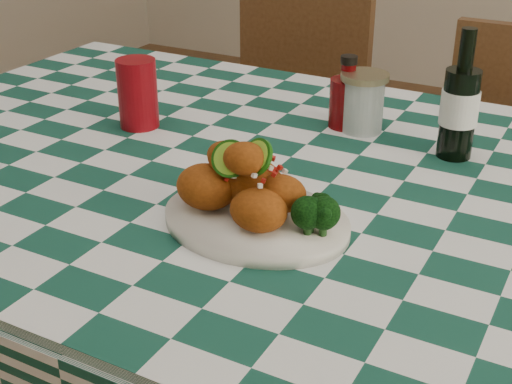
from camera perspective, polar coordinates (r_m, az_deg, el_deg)
The scene contains 10 objects.
dining_table at distance 1.41m, azimuth 1.28°, elevation -12.96°, with size 1.66×1.06×0.79m, color #144536, non-canonical shape.
plate at distance 1.02m, azimuth -0.00°, elevation -2.31°, with size 0.28×0.22×0.02m, color white, non-canonical shape.
fried_chicken_pile at distance 1.00m, azimuth -0.60°, elevation 1.06°, with size 0.17×0.13×0.11m, color #8F3D0D, non-canonical shape.
broccoli_side at distance 0.98m, azimuth 4.65°, elevation -1.34°, with size 0.07×0.07×0.05m, color black, non-canonical shape.
red_tumbler at distance 1.38m, azimuth -9.45°, elevation 7.78°, with size 0.08×0.08×0.13m, color maroon.
ketchup_bottle at distance 1.37m, azimuth 7.31°, elevation 7.95°, with size 0.07×0.07×0.14m, color #600406, non-canonical shape.
mason_jar at distance 1.36m, azimuth 8.57°, elevation 7.10°, with size 0.09×0.09×0.11m, color #B2BCBA, non-canonical shape.
beer_bottle at distance 1.26m, azimuth 16.09°, elevation 7.50°, with size 0.07×0.07×0.23m, color black, non-canonical shape.
wooden_chair_left at distance 2.10m, azimuth 1.42°, elevation 3.18°, with size 0.42×0.44×0.91m, color #472814, non-canonical shape.
wooden_chair_right at distance 1.89m, azimuth 18.76°, elevation -1.80°, with size 0.40×0.42×0.87m, color #472814, non-canonical shape.
Camera 1 is at (0.49, -0.97, 1.29)m, focal length 50.00 mm.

